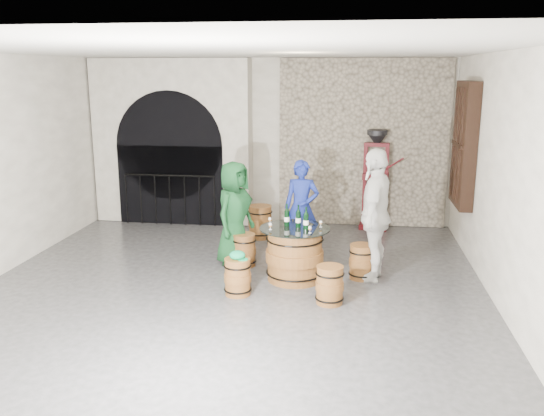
# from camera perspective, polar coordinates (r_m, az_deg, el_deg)

# --- Properties ---
(ground) EXTENTS (8.00, 8.00, 0.00)m
(ground) POSITION_cam_1_polar(r_m,az_deg,el_deg) (7.92, -4.34, -8.48)
(ground) COLOR #323235
(ground) RESTS_ON ground
(wall_back) EXTENTS (8.00, 0.00, 8.00)m
(wall_back) POSITION_cam_1_polar(r_m,az_deg,el_deg) (11.37, -0.18, 6.59)
(wall_back) COLOR silver
(wall_back) RESTS_ON ground
(wall_front) EXTENTS (8.00, 0.00, 8.00)m
(wall_front) POSITION_cam_1_polar(r_m,az_deg,el_deg) (3.80, -17.80, -7.94)
(wall_front) COLOR silver
(wall_front) RESTS_ON ground
(wall_right) EXTENTS (0.00, 8.00, 8.00)m
(wall_right) POSITION_cam_1_polar(r_m,az_deg,el_deg) (7.54, 22.41, 2.10)
(wall_right) COLOR silver
(wall_right) RESTS_ON ground
(ceiling) EXTENTS (8.00, 8.00, 0.00)m
(ceiling) POSITION_cam_1_polar(r_m,az_deg,el_deg) (7.36, -4.79, 15.34)
(ceiling) COLOR beige
(ceiling) RESTS_ON wall_back
(stone_facing_panel) EXTENTS (3.20, 0.12, 3.18)m
(stone_facing_panel) POSITION_cam_1_polar(r_m,az_deg,el_deg) (11.20, 8.99, 6.32)
(stone_facing_panel) COLOR #A19480
(stone_facing_panel) RESTS_ON ground
(arched_opening) EXTENTS (3.10, 0.60, 3.19)m
(arched_opening) POSITION_cam_1_polar(r_m,az_deg,el_deg) (11.54, -9.80, 6.41)
(arched_opening) COLOR silver
(arched_opening) RESTS_ON ground
(shuttered_window) EXTENTS (0.23, 1.10, 2.00)m
(shuttered_window) POSITION_cam_1_polar(r_m,az_deg,el_deg) (9.80, 18.47, 6.00)
(shuttered_window) COLOR black
(shuttered_window) RESTS_ON wall_right
(barrel_table) EXTENTS (1.01, 1.01, 0.78)m
(barrel_table) POSITION_cam_1_polar(r_m,az_deg,el_deg) (8.29, 2.26, -4.59)
(barrel_table) COLOR brown
(barrel_table) RESTS_ON ground
(barrel_stool_left) EXTENTS (0.38, 0.38, 0.51)m
(barrel_stool_left) POSITION_cam_1_polar(r_m,az_deg,el_deg) (8.93, -2.77, -4.18)
(barrel_stool_left) COLOR brown
(barrel_stool_left) RESTS_ON ground
(barrel_stool_far) EXTENTS (0.38, 0.38, 0.51)m
(barrel_stool_far) POSITION_cam_1_polar(r_m,az_deg,el_deg) (9.26, 2.78, -3.52)
(barrel_stool_far) COLOR brown
(barrel_stool_far) RESTS_ON ground
(barrel_stool_right) EXTENTS (0.38, 0.38, 0.51)m
(barrel_stool_right) POSITION_cam_1_polar(r_m,az_deg,el_deg) (8.48, 8.87, -5.29)
(barrel_stool_right) COLOR brown
(barrel_stool_right) RESTS_ON ground
(barrel_stool_near_right) EXTENTS (0.38, 0.38, 0.51)m
(barrel_stool_near_right) POSITION_cam_1_polar(r_m,az_deg,el_deg) (7.54, 5.73, -7.60)
(barrel_stool_near_right) COLOR brown
(barrel_stool_near_right) RESTS_ON ground
(barrel_stool_near_left) EXTENTS (0.38, 0.38, 0.51)m
(barrel_stool_near_left) POSITION_cam_1_polar(r_m,az_deg,el_deg) (7.80, -3.43, -6.82)
(barrel_stool_near_left) COLOR brown
(barrel_stool_near_left) RESTS_ON ground
(green_cap) EXTENTS (0.26, 0.21, 0.12)m
(green_cap) POSITION_cam_1_polar(r_m,az_deg,el_deg) (7.70, -3.44, -4.70)
(green_cap) COLOR #0C8550
(green_cap) RESTS_ON barrel_stool_near_left
(person_green) EXTENTS (0.77, 0.92, 1.62)m
(person_green) POSITION_cam_1_polar(r_m,az_deg,el_deg) (8.91, -3.74, -0.51)
(person_green) COLOR #113E1D
(person_green) RESTS_ON ground
(person_blue) EXTENTS (0.59, 0.40, 1.56)m
(person_blue) POSITION_cam_1_polar(r_m,az_deg,el_deg) (9.37, 2.94, 0.02)
(person_blue) COLOR navy
(person_blue) RESTS_ON ground
(person_white) EXTENTS (0.70, 1.19, 1.91)m
(person_white) POSITION_cam_1_polar(r_m,az_deg,el_deg) (8.32, 10.18, -0.66)
(person_white) COLOR silver
(person_white) RESTS_ON ground
(wine_bottle_left) EXTENTS (0.08, 0.08, 0.32)m
(wine_bottle_left) POSITION_cam_1_polar(r_m,az_deg,el_deg) (8.25, 1.48, -0.90)
(wine_bottle_left) COLOR black
(wine_bottle_left) RESTS_ON barrel_table
(wine_bottle_center) EXTENTS (0.08, 0.08, 0.32)m
(wine_bottle_center) POSITION_cam_1_polar(r_m,az_deg,el_deg) (8.08, 3.39, -1.23)
(wine_bottle_center) COLOR black
(wine_bottle_center) RESTS_ON barrel_table
(wine_bottle_right) EXTENTS (0.08, 0.08, 0.32)m
(wine_bottle_right) POSITION_cam_1_polar(r_m,az_deg,el_deg) (8.20, 2.62, -1.01)
(wine_bottle_right) COLOR black
(wine_bottle_right) RESTS_ON barrel_table
(tasting_glass_a) EXTENTS (0.05, 0.05, 0.10)m
(tasting_glass_a) POSITION_cam_1_polar(r_m,az_deg,el_deg) (8.07, -0.16, -1.83)
(tasting_glass_a) COLOR #A76020
(tasting_glass_a) RESTS_ON barrel_table
(tasting_glass_b) EXTENTS (0.05, 0.05, 0.10)m
(tasting_glass_b) POSITION_cam_1_polar(r_m,az_deg,el_deg) (8.23, 4.85, -1.58)
(tasting_glass_b) COLOR #A76020
(tasting_glass_b) RESTS_ON barrel_table
(tasting_glass_c) EXTENTS (0.05, 0.05, 0.10)m
(tasting_glass_c) POSITION_cam_1_polar(r_m,az_deg,el_deg) (8.47, 1.53, -1.09)
(tasting_glass_c) COLOR #A76020
(tasting_glass_c) RESTS_ON barrel_table
(tasting_glass_d) EXTENTS (0.05, 0.05, 0.10)m
(tasting_glass_d) POSITION_cam_1_polar(r_m,az_deg,el_deg) (8.41, 3.47, -1.23)
(tasting_glass_d) COLOR #A76020
(tasting_glass_d) RESTS_ON barrel_table
(tasting_glass_e) EXTENTS (0.05, 0.05, 0.10)m
(tasting_glass_e) POSITION_cam_1_polar(r_m,az_deg,el_deg) (7.92, 3.78, -2.16)
(tasting_glass_e) COLOR #A76020
(tasting_glass_e) RESTS_ON barrel_table
(tasting_glass_f) EXTENTS (0.05, 0.05, 0.10)m
(tasting_glass_f) POSITION_cam_1_polar(r_m,az_deg,el_deg) (8.37, -0.20, -1.27)
(tasting_glass_f) COLOR #A76020
(tasting_glass_f) RESTS_ON barrel_table
(side_barrel) EXTENTS (0.45, 0.45, 0.59)m
(side_barrel) POSITION_cam_1_polar(r_m,az_deg,el_deg) (10.40, -1.17, -1.38)
(side_barrel) COLOR brown
(side_barrel) RESTS_ON ground
(corking_press) EXTENTS (0.79, 0.48, 1.89)m
(corking_press) POSITION_cam_1_polar(r_m,az_deg,el_deg) (11.04, 10.25, 3.54)
(corking_press) COLOR #500D14
(corking_press) RESTS_ON ground
(control_box) EXTENTS (0.18, 0.10, 0.22)m
(control_box) POSITION_cam_1_polar(r_m,az_deg,el_deg) (11.16, 10.24, 4.95)
(control_box) COLOR silver
(control_box) RESTS_ON wall_back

